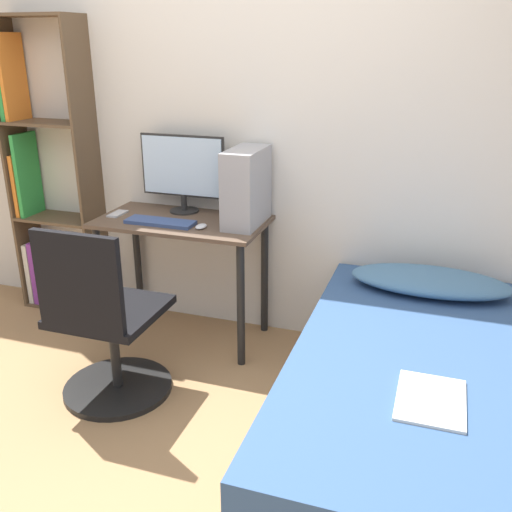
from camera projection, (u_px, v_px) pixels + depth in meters
The scene contains 13 objects.
ground_plane at pixel (123, 486), 2.33m from camera, with size 14.00×14.00×0.00m, color #9E754C.
wall_back at pixel (246, 126), 3.25m from camera, with size 8.00×0.05×2.50m.
desk at pixel (183, 242), 3.32m from camera, with size 0.97×0.52×0.74m.
bookshelf at pixel (43, 186), 3.67m from camera, with size 0.55×0.25×1.85m.
office_chair at pixel (106, 334), 2.79m from camera, with size 0.55×0.55×0.93m.
bed at pixel (414, 407), 2.43m from camera, with size 1.06×1.89×0.49m.
pillow at pixel (430, 281), 2.92m from camera, with size 0.80×0.36×0.11m.
magazine at pixel (431, 400), 2.04m from camera, with size 0.24×0.32×0.01m.
monitor at pixel (183, 170), 3.34m from camera, with size 0.52×0.18×0.46m.
keyboard at pixel (160, 222), 3.20m from camera, with size 0.40×0.13×0.02m.
pc_tower at pixel (246, 187), 3.13m from camera, with size 0.17×0.38×0.42m.
mouse at pixel (201, 226), 3.12m from camera, with size 0.06×0.09×0.02m.
phone at pixel (118, 214), 3.37m from camera, with size 0.07×0.14×0.01m.
Camera 1 is at (1.10, -1.58, 1.71)m, focal length 40.00 mm.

